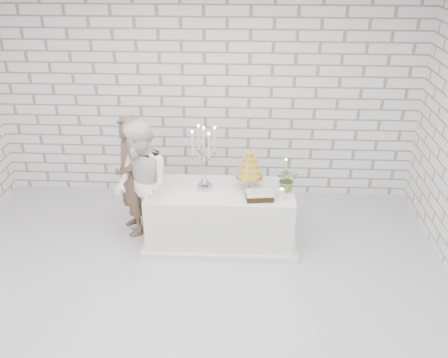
% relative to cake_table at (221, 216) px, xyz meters
% --- Properties ---
extents(ground, '(6.00, 5.00, 0.01)m').
position_rel_cake_table_xyz_m(ground, '(-0.29, -1.13, -0.38)').
color(ground, silver).
rests_on(ground, ground).
extents(ceiling, '(6.00, 5.00, 0.01)m').
position_rel_cake_table_xyz_m(ceiling, '(-0.29, -1.13, 2.62)').
color(ceiling, white).
rests_on(ceiling, ground).
extents(wall_back, '(6.00, 0.01, 3.00)m').
position_rel_cake_table_xyz_m(wall_back, '(-0.29, 1.37, 1.12)').
color(wall_back, white).
rests_on(wall_back, ground).
extents(cake_table, '(1.80, 0.80, 0.75)m').
position_rel_cake_table_xyz_m(cake_table, '(0.00, 0.00, 0.00)').
color(cake_table, white).
rests_on(cake_table, ground).
extents(groom, '(0.60, 0.70, 1.61)m').
position_rel_cake_table_xyz_m(groom, '(-1.16, 0.21, 0.43)').
color(groom, brown).
rests_on(groom, ground).
extents(bride, '(0.95, 1.01, 1.65)m').
position_rel_cake_table_xyz_m(bride, '(-0.96, -0.08, 0.45)').
color(bride, white).
rests_on(bride, ground).
extents(candelabra, '(0.41, 0.41, 0.81)m').
position_rel_cake_table_xyz_m(candelabra, '(-0.20, 0.02, 0.78)').
color(candelabra, '#A1A1AB').
rests_on(candelabra, cake_table).
extents(croquembouche, '(0.38, 0.38, 0.52)m').
position_rel_cake_table_xyz_m(croquembouche, '(0.35, 0.06, 0.64)').
color(croquembouche, olive).
rests_on(croquembouche, cake_table).
extents(chocolate_cake, '(0.34, 0.26, 0.08)m').
position_rel_cake_table_xyz_m(chocolate_cake, '(0.47, -0.20, 0.42)').
color(chocolate_cake, black).
rests_on(chocolate_cake, cake_table).
extents(pillar_candle, '(0.08, 0.08, 0.12)m').
position_rel_cake_table_xyz_m(pillar_candle, '(0.73, -0.18, 0.44)').
color(pillar_candle, white).
rests_on(pillar_candle, cake_table).
extents(extra_taper, '(0.07, 0.07, 0.32)m').
position_rel_cake_table_xyz_m(extra_taper, '(0.80, 0.21, 0.54)').
color(extra_taper, beige).
rests_on(extra_taper, cake_table).
extents(flowers, '(0.29, 0.25, 0.31)m').
position_rel_cake_table_xyz_m(flowers, '(0.81, 0.01, 0.53)').
color(flowers, '#52722E').
rests_on(flowers, cake_table).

